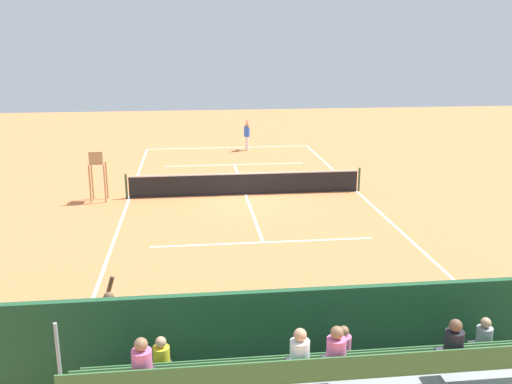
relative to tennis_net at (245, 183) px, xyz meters
name	(u,v)px	position (x,y,z in m)	size (l,w,h in m)	color
ground_plane	(245,194)	(0.00, 0.00, -0.50)	(60.00, 60.00, 0.00)	#D17542
court_line_markings	(245,194)	(0.00, -0.04, -0.50)	(10.10, 22.20, 0.01)	white
tennis_net	(245,183)	(0.00, 0.00, 0.00)	(10.30, 0.10, 1.07)	black
backdrop_wall	(315,335)	(0.00, 14.00, 0.50)	(18.00, 0.16, 2.00)	#1E4C2D
bleacher_stand	(330,378)	(0.03, 15.37, 0.45)	(9.06, 2.40, 2.48)	#9EA0A5
umpire_chair	(97,170)	(6.20, 0.29, 0.81)	(0.67, 0.67, 2.14)	#A88456
courtside_bench	(460,327)	(-3.40, 13.27, 0.06)	(1.80, 0.40, 0.93)	#234C2D
equipment_bag	(367,352)	(-1.29, 13.40, -0.32)	(0.90, 0.36, 0.36)	black
tennis_player	(247,134)	(-1.08, -10.02, 0.51)	(0.40, 0.55, 1.93)	white
tennis_racket	(241,150)	(-0.69, -9.93, -0.49)	(0.50, 0.53, 0.03)	black
tennis_ball_near	(209,162)	(1.36, -6.84, -0.47)	(0.07, 0.07, 0.07)	#CCDB33
line_judge	(111,321)	(4.06, 13.00, 0.51)	(0.38, 0.54, 1.93)	#232328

